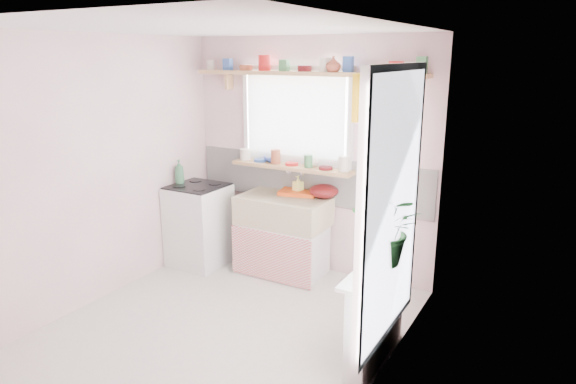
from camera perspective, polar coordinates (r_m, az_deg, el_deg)
The scene contains 19 objects.
room at distance 4.54m, azimuth 5.57°, elevation 3.09°, with size 3.20×3.20×3.20m.
sink_unit at distance 5.53m, azimuth -0.53°, elevation -4.77°, with size 0.95×0.65×1.11m.
cooker at distance 5.85m, azimuth -9.85°, elevation -3.58°, with size 0.58×0.58×0.93m.
radiator_ledge at distance 4.07m, azimuth 9.73°, elevation -13.13°, with size 0.22×0.95×0.78m.
windowsill at distance 5.49m, azimuth 0.42°, elevation 2.78°, with size 1.40×0.22×0.04m, color tan.
pine_shelf at distance 5.29m, azimuth 1.85°, elevation 13.02°, with size 2.52×0.24×0.04m, color tan.
shelf_crockery at distance 5.28m, azimuth 1.85°, elevation 13.84°, with size 2.47×0.11×0.12m.
sill_crockery at distance 5.48m, azimuth 0.27°, elevation 3.57°, with size 1.35×0.11×0.12m.
dish_tray at distance 5.53m, azimuth 1.24°, elevation 0.00°, with size 0.40×0.30×0.04m, color #EB4E14.
colander at distance 5.39m, azimuth 4.01°, elevation 0.12°, with size 0.31×0.31×0.14m, color #5D0F11.
jade_plant at distance 3.88m, azimuth 11.06°, elevation -4.02°, with size 0.51×0.44×0.56m, color #2C6E30.
fruit_bowl at distance 4.06m, azimuth 9.57°, elevation -6.77°, with size 0.30×0.30×0.07m, color silver.
herb_pot at distance 4.09m, azimuth 9.88°, elevation -5.65°, with size 0.11×0.07×0.21m, color #386C2B.
soap_bottle_sink at distance 5.52m, azimuth 1.13°, elevation 0.81°, with size 0.09×0.09×0.20m, color #FFF871.
sill_cup at distance 5.42m, azimuth 2.81°, elevation 3.34°, with size 0.12×0.12×0.09m, color beige.
sill_bowl at distance 5.66m, azimuth -1.71°, elevation 3.69°, with size 0.20×0.20×0.06m, color #334BA6.
shelf_vase at distance 5.08m, azimuth 5.06°, elevation 13.98°, with size 0.15×0.15×0.15m, color brown.
cooker_bottle at distance 5.81m, azimuth -11.98°, elevation 2.22°, with size 0.10×0.10×0.27m, color #3E7C52.
fruit at distance 4.04m, azimuth 9.72°, elevation -5.96°, with size 0.20×0.14×0.10m.
Camera 1 is at (2.46, -3.21, 2.31)m, focal length 32.00 mm.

